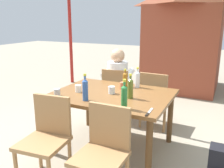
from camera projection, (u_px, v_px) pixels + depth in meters
ground_plane at (112, 147)px, 3.25m from camera, size 24.00×24.00×0.00m
dining_table at (112, 100)px, 3.09m from camera, size 1.43×1.10×0.74m
chair_far_left at (117, 92)px, 4.00m from camera, size 0.48×0.48×0.87m
chair_far_right at (155, 97)px, 3.73m from camera, size 0.46×0.46×0.87m
chair_near_right at (104, 148)px, 2.25m from camera, size 0.44×0.44×0.87m
chair_near_left at (47, 134)px, 2.53m from camera, size 0.48×0.48×0.87m
person_in_white_shirt at (120, 80)px, 4.05m from camera, size 0.47×0.61×1.18m
bottle_blue at (85, 89)px, 2.77m from camera, size 0.06×0.06×0.31m
bottle_amber at (125, 79)px, 3.34m from camera, size 0.06×0.06×0.25m
bottle_green at (124, 96)px, 2.51m from camera, size 0.06×0.06×0.31m
bottle_olive at (130, 88)px, 2.85m from camera, size 0.06×0.06×0.29m
bottle_clear at (137, 79)px, 3.30m from camera, size 0.06×0.06×0.27m
cup_terracotta at (123, 86)px, 3.24m from camera, size 0.08×0.08×0.09m
cup_glass at (111, 90)px, 3.05m from camera, size 0.08×0.08×0.09m
cup_steel at (57, 92)px, 2.95m from camera, size 0.08×0.08×0.09m
cup_white at (78, 89)px, 3.11m from camera, size 0.08×0.08×0.09m
table_knife at (149, 113)px, 2.43m from camera, size 0.03×0.24×0.01m
brick_kiosk at (185, 33)px, 5.79m from camera, size 1.84×1.93×2.48m
lamp_post at (69, 8)px, 6.08m from camera, size 0.56×0.20×2.62m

